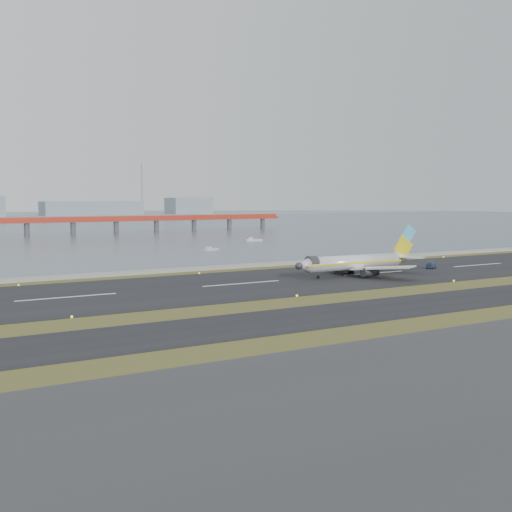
{
  "coord_description": "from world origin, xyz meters",
  "views": [
    {
      "loc": [
        -72.33,
        -97.7,
        19.8
      ],
      "look_at": [
        -0.91,
        22.0,
        7.15
      ],
      "focal_mm": 45.0,
      "sensor_mm": 36.0,
      "label": 1
    }
  ],
  "objects": [
    {
      "name": "ground",
      "position": [
        0.0,
        0.0,
        0.0
      ],
      "size": [
        1000.0,
        1000.0,
        0.0
      ],
      "primitive_type": "plane",
      "color": "#374719",
      "rests_on": "ground"
    },
    {
      "name": "taxiway_strip",
      "position": [
        0.0,
        -12.0,
        0.05
      ],
      "size": [
        1000.0,
        18.0,
        0.1
      ],
      "primitive_type": "cube",
      "color": "black",
      "rests_on": "ground"
    },
    {
      "name": "runway_strip",
      "position": [
        0.0,
        30.0,
        0.05
      ],
      "size": [
        1000.0,
        45.0,
        0.1
      ],
      "primitive_type": "cube",
      "color": "black",
      "rests_on": "ground"
    },
    {
      "name": "seawall",
      "position": [
        0.0,
        60.0,
        0.5
      ],
      "size": [
        1000.0,
        2.5,
        1.0
      ],
      "primitive_type": "cube",
      "color": "gray",
      "rests_on": "ground"
    },
    {
      "name": "red_pier",
      "position": [
        20.0,
        250.0,
        7.28
      ],
      "size": [
        260.0,
        5.0,
        10.2
      ],
      "color": "#A92D1D",
      "rests_on": "ground"
    },
    {
      "name": "airliner",
      "position": [
        33.22,
        28.46,
        3.46
      ],
      "size": [
        38.52,
        32.89,
        12.8
      ],
      "color": "silver",
      "rests_on": "ground"
    },
    {
      "name": "pushback_tug",
      "position": [
        61.01,
        30.22,
        0.96
      ],
      "size": [
        3.5,
        2.75,
        1.97
      ],
      "rotation": [
        0.0,
        0.0,
        0.38
      ],
      "color": "#16243D",
      "rests_on": "ground"
    },
    {
      "name": "workboat_near",
      "position": [
        36.13,
        117.31,
        0.53
      ],
      "size": [
        7.2,
        4.79,
        1.68
      ],
      "rotation": [
        0.0,
        0.0,
        0.42
      ],
      "color": "silver",
      "rests_on": "ground"
    },
    {
      "name": "workboat_far",
      "position": [
        76.87,
        154.64,
        0.58
      ],
      "size": [
        7.94,
        4.58,
        1.84
      ],
      "rotation": [
        0.0,
        0.0,
        -0.31
      ],
      "color": "silver",
      "rests_on": "ground"
    }
  ]
}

